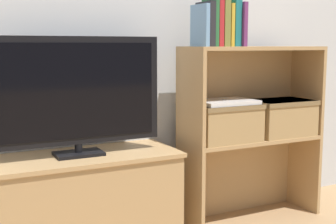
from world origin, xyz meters
TOP-DOWN VIEW (x-y plane):
  - tv_stand at (-0.44, 0.18)m, footprint 0.94×0.39m
  - tv at (-0.44, 0.18)m, footprint 0.79×0.14m
  - bookshelf_lower_tier at (0.51, 0.19)m, footprint 0.79×0.28m
  - bookshelf_upper_tier at (0.51, 0.20)m, footprint 0.79×0.28m
  - book_skyblue at (0.16, 0.10)m, footprint 0.02×0.16m
  - book_charcoal at (0.19, 0.10)m, footprint 0.03×0.14m
  - book_forest at (0.22, 0.10)m, footprint 0.02×0.14m
  - book_crimson at (0.24, 0.10)m, footprint 0.03×0.13m
  - book_olive at (0.28, 0.10)m, footprint 0.03×0.12m
  - book_mustard at (0.31, 0.10)m, footprint 0.02×0.13m
  - book_teal at (0.34, 0.10)m, footprint 0.04×0.12m
  - book_plum at (0.38, 0.10)m, footprint 0.02×0.16m
  - storage_basket_left at (0.32, 0.12)m, footprint 0.35×0.25m
  - storage_basket_right at (0.70, 0.12)m, footprint 0.35×0.25m
  - laptop at (0.32, 0.12)m, footprint 0.31×0.23m

SIDE VIEW (x-z plane):
  - tv_stand at x=-0.44m, z-range 0.00..0.45m
  - bookshelf_lower_tier at x=0.51m, z-range 0.06..0.51m
  - storage_basket_left at x=0.32m, z-range 0.47..0.66m
  - storage_basket_right at x=0.70m, z-range 0.47..0.66m
  - laptop at x=0.32m, z-range 0.65..0.68m
  - tv at x=-0.44m, z-range 0.47..1.02m
  - bookshelf_upper_tier at x=0.51m, z-range 0.52..1.01m
  - book_skyblue at x=0.16m, z-range 0.95..1.15m
  - book_mustard at x=0.31m, z-range 0.95..1.16m
  - book_charcoal at x=0.19m, z-range 0.95..1.17m
  - book_plum at x=0.38m, z-range 0.95..1.17m
  - book_forest at x=0.22m, z-range 0.95..1.19m
  - book_teal at x=0.34m, z-range 0.95..1.21m
  - book_crimson at x=0.24m, z-range 0.95..1.21m
  - book_olive at x=0.28m, z-range 0.95..1.21m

